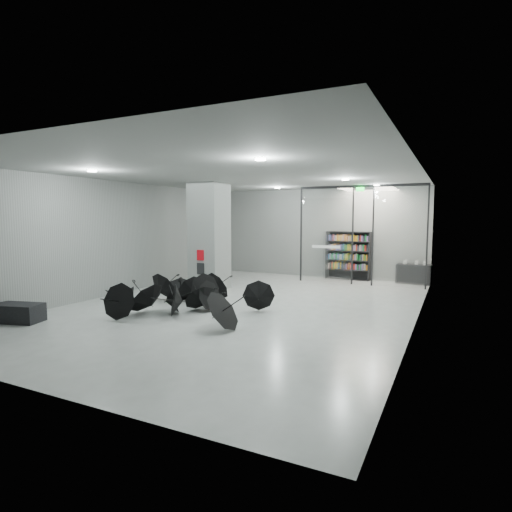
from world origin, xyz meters
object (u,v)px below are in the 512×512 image
at_px(column, 209,237).
at_px(umbrella_cluster, 184,301).
at_px(bookshelf, 348,255).
at_px(shop_counter, 414,274).
at_px(bench, 14,313).

bearing_deg(column, umbrella_cluster, -69.34).
distance_m(bookshelf, umbrella_cluster, 8.71).
height_order(column, shop_counter, column).
bearing_deg(bench, bookshelf, 45.79).
height_order(column, bookshelf, column).
relative_size(bench, bookshelf, 0.71).
bearing_deg(shop_counter, bench, -123.66).
bearing_deg(shop_counter, umbrella_cluster, -119.35).
xyz_separation_m(shop_counter, umbrella_cluster, (-5.57, -8.18, -0.10)).
bearing_deg(bookshelf, bench, -114.81).
distance_m(column, umbrella_cluster, 4.06).
relative_size(shop_counter, umbrella_cluster, 0.29).
xyz_separation_m(bench, umbrella_cluster, (3.30, 2.95, 0.07)).
relative_size(bench, umbrella_cluster, 0.32).
bearing_deg(umbrella_cluster, column, 110.66).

